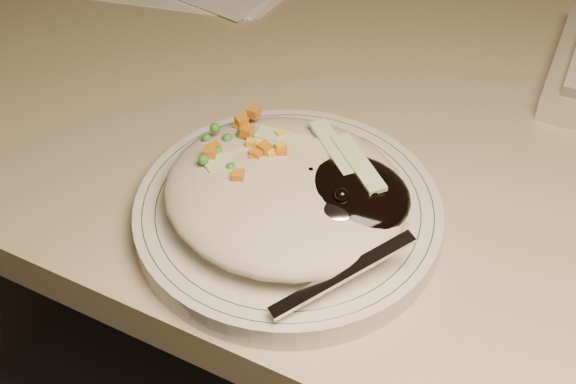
% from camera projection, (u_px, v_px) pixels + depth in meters
% --- Properties ---
extents(desk, '(1.40, 0.70, 0.74)m').
position_uv_depth(desk, '(416.00, 234.00, 0.91)').
color(desk, tan).
rests_on(desk, ground).
extents(plate, '(0.25, 0.25, 0.02)m').
position_uv_depth(plate, '(288.00, 215.00, 0.64)').
color(plate, silver).
rests_on(plate, desk).
extents(plate_rim, '(0.23, 0.23, 0.00)m').
position_uv_depth(plate_rim, '(288.00, 206.00, 0.63)').
color(plate_rim, '#144723').
rests_on(plate_rim, plate).
extents(meal, '(0.21, 0.19, 0.05)m').
position_uv_depth(meal, '(292.00, 189.00, 0.62)').
color(meal, '#B1A690').
rests_on(meal, plate).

